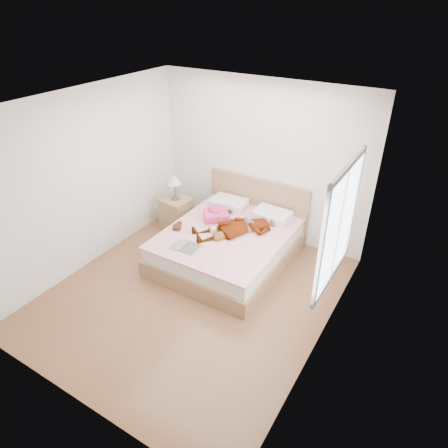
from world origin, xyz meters
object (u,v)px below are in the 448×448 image
at_px(woman, 241,225).
at_px(towel, 216,214).
at_px(coffee_mug, 213,230).
at_px(phone, 226,202).
at_px(magazine, 185,247).
at_px(nightstand, 176,211).
at_px(plush_toy, 177,226).
at_px(bed, 230,242).

distance_m(woman, towel, 0.53).
bearing_deg(coffee_mug, phone, 105.20).
bearing_deg(phone, magazine, -137.71).
distance_m(phone, nightstand, 0.98).
bearing_deg(magazine, woman, 60.80).
distance_m(towel, nightstand, 0.93).
relative_size(phone, plush_toy, 0.43).
bearing_deg(nightstand, woman, -8.73).
height_order(bed, plush_toy, bed).
distance_m(woman, bed, 0.37).
distance_m(bed, coffee_mug, 0.40).
height_order(bed, towel, bed).
distance_m(towel, magazine, 0.92).
bearing_deg(nightstand, phone, 11.50).
height_order(woman, coffee_mug, woman).
bearing_deg(towel, plush_toy, -119.92).
xyz_separation_m(bed, nightstand, (-1.25, 0.28, 0.07)).
xyz_separation_m(woman, bed, (-0.15, -0.06, -0.34)).
distance_m(towel, plush_toy, 0.66).
height_order(woman, bed, bed).
xyz_separation_m(magazine, nightstand, (-0.95, 1.03, -0.18)).
xyz_separation_m(bed, magazine, (-0.30, -0.75, 0.24)).
height_order(bed, nightstand, nightstand).
distance_m(woman, coffee_mug, 0.43).
xyz_separation_m(bed, plush_toy, (-0.69, -0.41, 0.29)).
distance_m(coffee_mug, nightstand, 1.22).
bearing_deg(phone, coffee_mug, -124.67).
relative_size(phone, bed, 0.04).
height_order(magazine, coffee_mug, coffee_mug).
relative_size(woman, magazine, 3.26).
distance_m(towel, coffee_mug, 0.44).
bearing_deg(magazine, towel, 93.79).
height_order(magazine, nightstand, nightstand).
height_order(bed, magazine, bed).
relative_size(towel, plush_toy, 2.36).
bearing_deg(bed, woman, 21.20).
bearing_deg(nightstand, towel, -7.16).
bearing_deg(woman, nightstand, -148.59).
relative_size(towel, magazine, 1.10).
relative_size(towel, nightstand, 0.48).
height_order(plush_toy, nightstand, nightstand).
bearing_deg(magazine, bed, 68.20).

